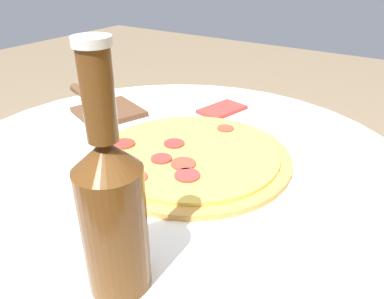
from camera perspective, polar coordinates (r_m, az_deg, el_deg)
The scene contains 5 objects.
table at distance 0.77m, azimuth -2.57°, elevation -13.74°, with size 0.85×0.85×0.70m.
pizza at distance 0.66m, azimuth -0.08°, elevation -0.96°, with size 0.35×0.35×0.02m.
beer_bottle at distance 0.38m, azimuth -12.08°, elevation -8.84°, with size 0.07×0.07×0.27m.
pizza_paddle at distance 0.90m, azimuth -13.56°, elevation 6.31°, with size 0.17×0.29×0.02m.
napkin at distance 0.87m, azimuth 4.60°, elevation 6.10°, with size 0.12×0.09×0.01m.
Camera 1 is at (0.46, 0.35, 1.02)m, focal length 35.00 mm.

